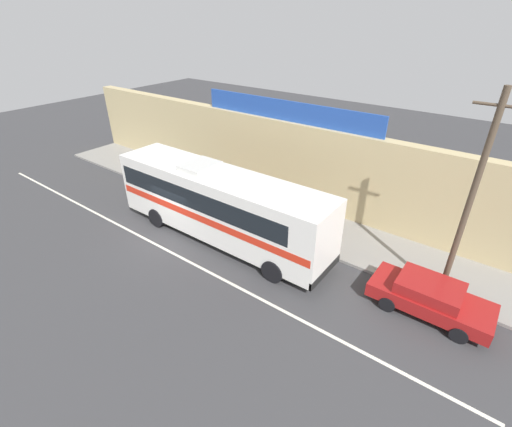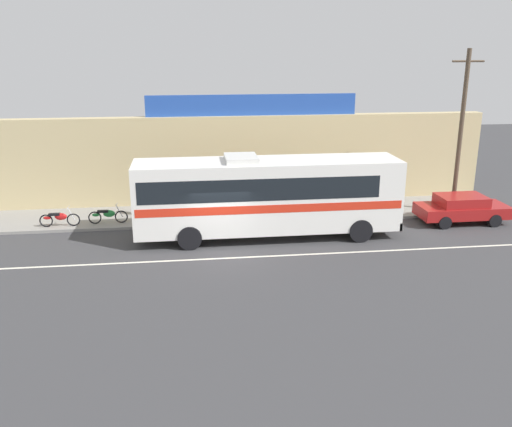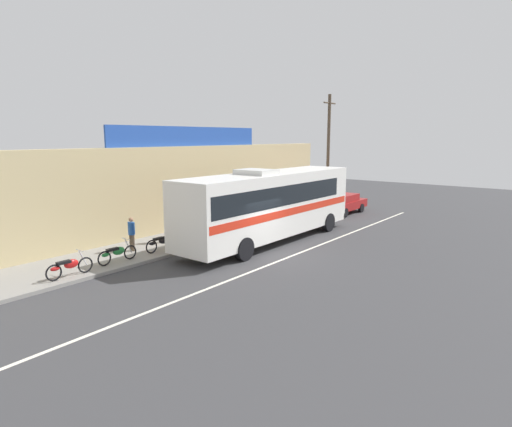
% 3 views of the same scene
% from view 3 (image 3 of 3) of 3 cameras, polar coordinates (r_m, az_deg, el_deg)
% --- Properties ---
extents(ground_plane, '(70.00, 70.00, 0.00)m').
position_cam_3_polar(ground_plane, '(19.67, 1.90, -5.60)').
color(ground_plane, '#3A3A3D').
extents(sidewalk_slab, '(30.00, 3.60, 0.14)m').
position_cam_3_polar(sidewalk_slab, '(23.00, -8.63, -3.21)').
color(sidewalk_slab, gray).
rests_on(sidewalk_slab, ground_plane).
extents(storefront_facade, '(30.00, 0.70, 4.80)m').
position_cam_3_polar(storefront_facade, '(24.19, -12.28, 2.94)').
color(storefront_facade, tan).
rests_on(storefront_facade, ground_plane).
extents(storefront_billboard, '(11.14, 0.12, 1.10)m').
position_cam_3_polar(storefront_billboard, '(25.48, -8.64, 10.06)').
color(storefront_billboard, '#234CAD').
rests_on(storefront_billboard, storefront_facade).
extents(road_center_stripe, '(30.00, 0.14, 0.01)m').
position_cam_3_polar(road_center_stripe, '(19.22, 3.83, -5.98)').
color(road_center_stripe, silver).
rests_on(road_center_stripe, ground_plane).
extents(intercity_bus, '(11.77, 2.68, 3.78)m').
position_cam_3_polar(intercity_bus, '(21.85, 1.78, 1.53)').
color(intercity_bus, white).
rests_on(intercity_bus, ground_plane).
extents(parked_car, '(4.37, 1.92, 1.37)m').
position_cam_3_polar(parked_car, '(30.84, 11.34, 1.37)').
color(parked_car, maroon).
rests_on(parked_car, ground_plane).
extents(utility_pole, '(1.60, 0.22, 8.10)m').
position_cam_3_polar(utility_pole, '(31.32, 9.54, 8.16)').
color(utility_pole, brown).
rests_on(utility_pole, sidewalk_slab).
extents(motorcycle_purple, '(1.87, 0.56, 0.94)m').
position_cam_3_polar(motorcycle_purple, '(18.92, -17.94, -4.97)').
color(motorcycle_purple, black).
rests_on(motorcycle_purple, sidewalk_slab).
extents(motorcycle_blue, '(1.87, 0.56, 0.94)m').
position_cam_3_polar(motorcycle_blue, '(17.66, -23.51, -6.39)').
color(motorcycle_blue, black).
rests_on(motorcycle_blue, sidewalk_slab).
extents(motorcycle_orange, '(1.91, 0.56, 0.94)m').
position_cam_3_polar(motorcycle_orange, '(20.33, -12.32, -3.67)').
color(motorcycle_orange, black).
rests_on(motorcycle_orange, sidewalk_slab).
extents(pedestrian_near_shop, '(0.30, 0.48, 1.65)m').
position_cam_3_polar(pedestrian_near_shop, '(21.83, -11.37, -1.26)').
color(pedestrian_near_shop, brown).
rests_on(pedestrian_near_shop, sidewalk_slab).
extents(pedestrian_far_left, '(0.30, 0.48, 1.57)m').
position_cam_3_polar(pedestrian_far_left, '(20.55, -16.15, -2.31)').
color(pedestrian_far_left, brown).
rests_on(pedestrian_far_left, sidewalk_slab).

